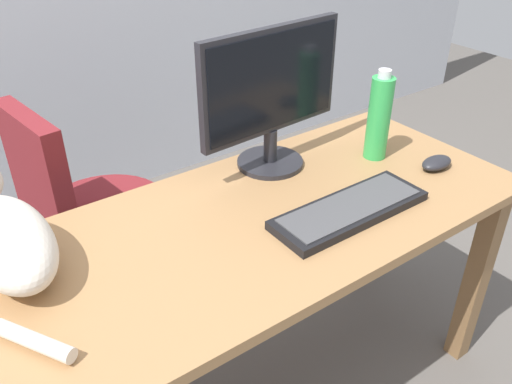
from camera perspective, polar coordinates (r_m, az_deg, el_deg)
The scene contains 7 objects.
desk at distance 1.40m, azimuth -2.45°, elevation -7.25°, with size 1.66×0.64×0.71m.
office_chair at distance 1.97m, azimuth -16.95°, elevation -4.64°, with size 0.48×0.48×0.88m.
monitor at distance 1.52m, azimuth 1.67°, elevation 10.46°, with size 0.48×0.20×0.41m.
keyboard at distance 1.40m, azimuth 10.04°, elevation -1.88°, with size 0.44×0.15×0.03m.
cat at distance 1.30m, azimuth -25.35°, elevation -4.21°, with size 0.19×0.61×0.20m.
computer_mouse at distance 1.68m, azimuth 18.83°, elevation 2.98°, with size 0.11×0.06×0.04m, color #232328.
water_bottle at distance 1.65m, azimuth 13.08°, elevation 7.81°, with size 0.07×0.07×0.28m.
Camera 1 is at (-0.59, -0.91, 1.49)m, focal length 37.23 mm.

